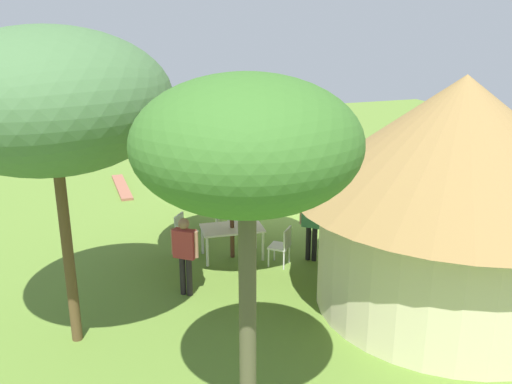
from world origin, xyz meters
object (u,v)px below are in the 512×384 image
guest_behind_table (185,249)px  striped_lounge_chair (342,206)px  zebra_nearest_camera (214,182)px  acacia_tree_left_background (51,101)px  patio_chair_east_end (283,244)px  acacia_tree_right_background (247,146)px  thatched_hut (455,185)px  shade_umbrella (231,143)px  zebra_by_umbrella (261,162)px  patio_chair_near_lawn (183,230)px  patio_dining_table (232,231)px  standing_watcher (320,154)px  guest_beside_umbrella (312,220)px

guest_behind_table → striped_lounge_chair: size_ratio=1.69×
guest_behind_table → zebra_nearest_camera: bearing=-74.3°
guest_behind_table → acacia_tree_left_background: size_ratio=0.31×
patio_chair_east_end → acacia_tree_right_background: (2.47, 4.69, 3.43)m
thatched_hut → acacia_tree_left_background: size_ratio=1.13×
shade_umbrella → guest_behind_table: shade_umbrella is taller
patio_chair_east_end → zebra_by_umbrella: size_ratio=0.45×
shade_umbrella → zebra_nearest_camera: 3.17m
patio_chair_near_lawn → acacia_tree_right_background: size_ratio=0.19×
patio_dining_table → patio_chair_near_lawn: bearing=-38.1°
standing_watcher → zebra_nearest_camera: (4.21, 2.01, 0.01)m
shade_umbrella → patio_chair_east_end: shade_umbrella is taller
guest_behind_table → striped_lounge_chair: (-5.21, -3.06, -0.73)m
thatched_hut → patio_chair_near_lawn: 6.22m
guest_beside_umbrella → acacia_tree_right_background: 6.44m
patio_dining_table → zebra_nearest_camera: bearing=-97.6°
patio_dining_table → patio_chair_near_lawn: 1.24m
patio_chair_near_lawn → striped_lounge_chair: patio_chair_near_lawn is taller
zebra_by_umbrella → patio_chair_east_end: bearing=136.5°
guest_behind_table → patio_chair_east_end: bearing=-126.9°
acacia_tree_right_background → patio_chair_east_end: bearing=-117.8°
patio_chair_east_end → guest_behind_table: 2.45m
guest_beside_umbrella → patio_dining_table: bearing=-164.0°
patio_chair_east_end → guest_beside_umbrella: 0.87m
patio_chair_near_lawn → acacia_tree_left_background: (2.60, 3.09, 3.60)m
shade_umbrella → guest_beside_umbrella: shade_umbrella is taller
zebra_nearest_camera → acacia_tree_right_background: (1.91, 8.20, 2.92)m
shade_umbrella → striped_lounge_chair: shade_umbrella is taller
patio_dining_table → striped_lounge_chair: patio_dining_table is taller
patio_dining_table → standing_watcher: standing_watcher is taller
standing_watcher → zebra_nearest_camera: standing_watcher is taller
patio_chair_east_end → striped_lounge_chair: bearing=-7.0°
patio_dining_table → zebra_nearest_camera: 2.72m
shade_umbrella → patio_chair_near_lawn: size_ratio=4.45×
guest_behind_table → zebra_nearest_camera: 4.45m
shade_umbrella → patio_chair_near_lawn: 2.51m
patio_dining_table → striped_lounge_chair: (-3.78, -1.65, -0.40)m
striped_lounge_chair → acacia_tree_left_background: bearing=178.6°
patio_chair_east_end → acacia_tree_left_background: (4.49, 1.50, 3.60)m
thatched_hut → guest_beside_umbrella: bearing=-60.7°
shade_umbrella → acacia_tree_right_background: acacia_tree_right_background is taller
shade_umbrella → patio_chair_near_lawn: (0.97, -0.76, -2.18)m
thatched_hut → patio_chair_near_lawn: bearing=-45.7°
guest_beside_umbrella → zebra_by_umbrella: guest_beside_umbrella is taller
patio_dining_table → patio_chair_east_end: bearing=137.9°
guest_beside_umbrella → standing_watcher: bearing=103.2°
thatched_hut → shade_umbrella: size_ratio=1.48×
striped_lounge_chair → acacia_tree_left_background: size_ratio=0.18×
thatched_hut → zebra_nearest_camera: size_ratio=2.55×
shade_umbrella → zebra_by_umbrella: size_ratio=1.98×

